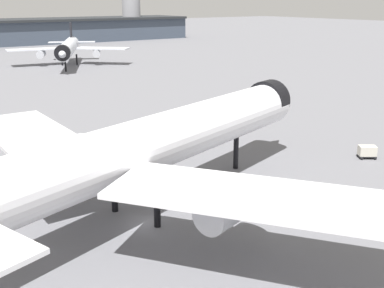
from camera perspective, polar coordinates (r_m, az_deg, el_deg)
The scene contains 7 objects.
ground at distance 49.69m, azimuth -5.30°, elevation -9.52°, with size 900.00×900.00×0.00m, color slate.
airliner_near_gate at distance 50.00m, azimuth -5.20°, elevation -0.22°, with size 58.77×52.35×16.79m.
airliner_far_taxiway at distance 171.13m, azimuth -14.50°, elevation 10.96°, with size 38.80×43.36×13.74m.
terminal_building at distance 263.98m, azimuth -21.47°, elevation 12.31°, with size 205.56×35.88×23.74m.
baggage_tug_wing at distance 83.09m, azimuth -18.30°, elevation 1.30°, with size 3.27×3.52×1.85m.
baggage_cart_trailing at distance 73.45m, azimuth 20.08°, elevation -0.86°, with size 2.87×2.78×1.82m.
traffic_cone_wingtip at distance 81.54m, azimuth -21.83°, elevation 0.17°, with size 0.51×0.51×0.64m, color #F2600C.
Camera 1 is at (-22.17, -38.65, 21.99)m, focal length 44.93 mm.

